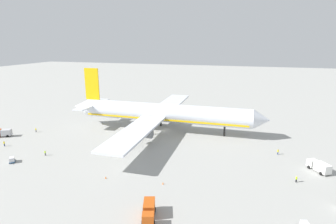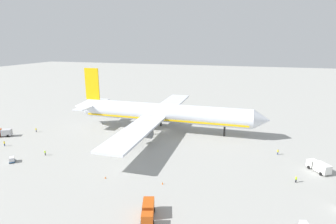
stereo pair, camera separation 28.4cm
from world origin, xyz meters
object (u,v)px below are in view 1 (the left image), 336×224
at_px(service_truck_0, 4,133).
at_px(service_truck_2, 149,211).
at_px(baggage_cart_0, 128,103).
at_px(ground_worker_2, 4,144).
at_px(airliner, 161,113).
at_px(ground_worker_0, 278,152).
at_px(ground_worker_3, 296,179).
at_px(service_truck_1, 319,166).
at_px(ground_worker_4, 36,130).
at_px(ground_worker_1, 45,153).
at_px(baggage_cart_1, 12,160).
at_px(traffic_cone_1, 106,177).
at_px(traffic_cone_0, 163,183).

relative_size(service_truck_0, service_truck_2, 0.83).
relative_size(baggage_cart_0, ground_worker_2, 1.91).
relative_size(airliner, ground_worker_0, 46.46).
bearing_deg(service_truck_2, ground_worker_3, 38.38).
distance_m(service_truck_1, ground_worker_3, 10.32).
relative_size(service_truck_2, ground_worker_3, 4.06).
relative_size(ground_worker_2, ground_worker_4, 1.06).
bearing_deg(ground_worker_2, ground_worker_0, 12.39).
bearing_deg(ground_worker_1, baggage_cart_1, -130.39).
bearing_deg(traffic_cone_1, airliner, 87.78).
relative_size(ground_worker_0, ground_worker_4, 1.02).
bearing_deg(service_truck_0, traffic_cone_0, -13.41).
bearing_deg(traffic_cone_1, traffic_cone_0, 5.86).
relative_size(service_truck_1, ground_worker_4, 3.87).
distance_m(ground_worker_0, ground_worker_1, 70.70).
height_order(service_truck_1, traffic_cone_1, service_truck_1).
distance_m(baggage_cart_1, traffic_cone_0, 45.07).
relative_size(service_truck_0, ground_worker_0, 3.27).
bearing_deg(baggage_cart_0, airliner, -49.62).
xyz_separation_m(service_truck_2, ground_worker_0, (26.75, 40.23, -0.70)).
height_order(airliner, baggage_cart_0, airliner).
relative_size(baggage_cart_1, traffic_cone_0, 4.94).
bearing_deg(ground_worker_1, ground_worker_4, 137.71).
height_order(ground_worker_2, ground_worker_4, ground_worker_2).
relative_size(baggage_cart_1, ground_worker_1, 1.69).
bearing_deg(baggage_cart_1, ground_worker_3, 8.29).
height_order(service_truck_1, service_truck_2, service_truck_2).
xyz_separation_m(baggage_cart_0, ground_worker_1, (5.27, -70.04, 0.03)).
xyz_separation_m(service_truck_2, ground_worker_1, (-40.71, 19.08, -0.75)).
relative_size(airliner, traffic_cone_1, 144.02).
distance_m(service_truck_2, traffic_cone_0, 13.22).
bearing_deg(baggage_cart_0, service_truck_1, -35.08).
relative_size(service_truck_2, baggage_cart_0, 2.00).
height_order(baggage_cart_0, ground_worker_0, ground_worker_0).
relative_size(service_truck_1, ground_worker_1, 4.02).
distance_m(service_truck_0, ground_worker_2, 10.90).
distance_m(ground_worker_0, traffic_cone_0, 39.06).
xyz_separation_m(service_truck_1, traffic_cone_1, (-52.24, -19.81, -1.22)).
bearing_deg(baggage_cart_1, baggage_cart_0, 89.69).
xyz_separation_m(service_truck_0, ground_worker_0, (93.71, 11.50, -0.67)).
height_order(baggage_cart_1, traffic_cone_0, baggage_cart_1).
xyz_separation_m(baggage_cart_0, ground_worker_3, (75.62, -65.64, 0.06)).
bearing_deg(service_truck_1, ground_worker_4, 177.10).
xyz_separation_m(ground_worker_1, ground_worker_4, (-18.87, 17.16, 0.04)).
relative_size(service_truck_1, service_truck_2, 0.96).
bearing_deg(ground_worker_1, ground_worker_3, 3.58).
distance_m(service_truck_1, ground_worker_1, 77.92).
height_order(baggage_cart_1, ground_worker_2, ground_worker_2).
bearing_deg(airliner, ground_worker_3, -32.94).
bearing_deg(ground_worker_3, ground_worker_4, 171.86).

